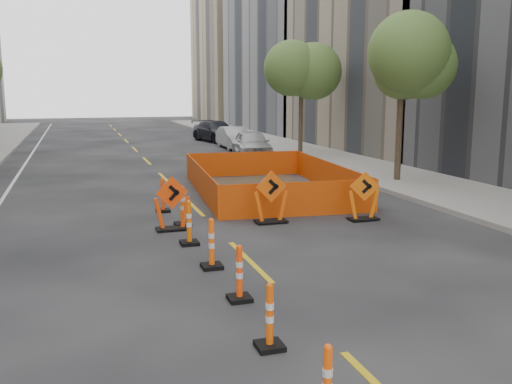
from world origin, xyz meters
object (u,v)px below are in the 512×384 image
object	(u,v)px
chevron_sign_left	(172,203)
channelizer_4	(239,273)
channelizer_2	(327,384)
channelizer_5	(212,243)
channelizer_3	(270,316)
channelizer_8	(163,195)
channelizer_7	(182,206)
parked_car_far	(216,131)
channelizer_6	(189,223)
parked_car_near	(252,144)
chevron_sign_right	(364,196)
chevron_sign_center	(271,197)
parked_car_mid	(234,138)

from	to	relation	value
chevron_sign_left	channelizer_4	bearing A→B (deg)	-97.15
channelizer_2	channelizer_5	world-z (taller)	channelizer_5
channelizer_3	channelizer_4	size ratio (longest dim) A/B	0.97
channelizer_8	channelizer_7	bearing A→B (deg)	-82.58
parked_car_far	chevron_sign_left	bearing A→B (deg)	-118.58
channelizer_6	chevron_sign_left	distance (m)	1.54
parked_car_far	channelizer_3	bearing A→B (deg)	-114.73
channelizer_3	parked_car_near	size ratio (longest dim) A/B	0.23
channelizer_2	channelizer_5	size ratio (longest dim) A/B	0.88
parked_car_near	channelizer_8	bearing A→B (deg)	-111.36
channelizer_6	channelizer_2	bearing A→B (deg)	-89.74
chevron_sign_left	chevron_sign_right	bearing A→B (deg)	-15.29
channelizer_2	parked_car_far	bearing A→B (deg)	78.37
parked_car_near	chevron_sign_center	bearing A→B (deg)	-98.58
chevron_sign_right	parked_car_mid	size ratio (longest dim) A/B	0.34
channelizer_2	chevron_sign_center	bearing A→B (deg)	74.67
channelizer_6	chevron_sign_center	distance (m)	2.96
channelizer_6	channelizer_8	bearing A→B (deg)	90.85
chevron_sign_center	channelizer_5	bearing A→B (deg)	-124.93
channelizer_7	chevron_sign_center	distance (m)	2.38
channelizer_3	parked_car_far	bearing A→B (deg)	77.68
channelizer_2	parked_car_mid	size ratio (longest dim) A/B	0.23
channelizer_5	chevron_sign_right	xyz separation A→B (m)	(5.00, 2.95, 0.16)
chevron_sign_left	parked_car_mid	xyz separation A→B (m)	(6.99, 19.43, -0.04)
channelizer_5	chevron_sign_left	xyz separation A→B (m)	(-0.24, 3.42, 0.18)
channelizer_8	channelizer_6	bearing A→B (deg)	-89.15
channelizer_2	channelizer_3	xyz separation A→B (m)	(-0.00, 1.90, 0.02)
parked_car_mid	parked_car_far	xyz separation A→B (m)	(0.11, 5.08, 0.05)
channelizer_8	chevron_sign_left	size ratio (longest dim) A/B	0.72
channelizer_2	chevron_sign_right	distance (m)	10.03
channelizer_3	channelizer_7	bearing A→B (deg)	88.79
chevron_sign_center	chevron_sign_left	bearing A→B (deg)	-179.47
chevron_sign_right	parked_car_far	world-z (taller)	parked_car_far
chevron_sign_center	parked_car_near	size ratio (longest dim) A/B	0.34
channelizer_2	channelizer_3	bearing A→B (deg)	90.11
channelizer_6	parked_car_near	world-z (taller)	parked_car_near
channelizer_3	chevron_sign_right	distance (m)	8.44
channelizer_7	chevron_sign_center	bearing A→B (deg)	-9.43
channelizer_7	channelizer_4	bearing A→B (deg)	-90.57
channelizer_2	parked_car_mid	bearing A→B (deg)	76.58
chevron_sign_center	parked_car_mid	xyz separation A→B (m)	(4.31, 19.44, -0.05)
parked_car_far	channelizer_6	bearing A→B (deg)	-117.39
chevron_sign_center	chevron_sign_right	distance (m)	2.60
channelizer_4	channelizer_7	xyz separation A→B (m)	(0.06, 5.71, 0.04)
channelizer_7	chevron_sign_left	distance (m)	0.54
chevron_sign_center	parked_car_mid	distance (m)	19.91
parked_car_near	parked_car_mid	size ratio (longest dim) A/B	1.06
channelizer_4	parked_car_near	world-z (taller)	parked_car_near
channelizer_2	channelizer_3	world-z (taller)	channelizer_3
channelizer_5	chevron_sign_left	bearing A→B (deg)	93.94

